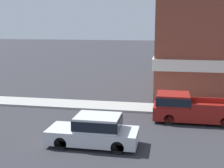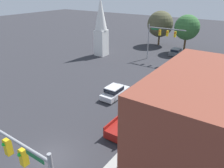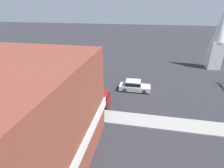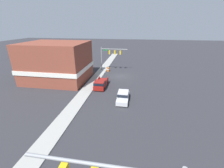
% 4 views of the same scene
% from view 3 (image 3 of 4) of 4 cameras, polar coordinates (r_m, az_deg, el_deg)
% --- Properties ---
extents(ground_plane, '(200.00, 200.00, 0.00)m').
position_cam_3_polar(ground_plane, '(28.92, -19.00, -1.44)').
color(ground_plane, '#2D2D33').
extents(sidewalk_curb, '(2.40, 60.00, 0.14)m').
position_cam_3_polar(sidewalk_curb, '(24.76, -25.32, -6.92)').
color(sidewalk_curb, '#9E9E99').
rests_on(sidewalk_curb, ground).
extents(near_signal_assembly, '(7.18, 0.49, 6.60)m').
position_cam_3_polar(near_signal_assembly, '(27.33, -31.92, 5.57)').
color(near_signal_assembly, gray).
rests_on(near_signal_assembly, ground).
extents(car_lead, '(1.89, 4.63, 1.61)m').
position_cam_3_polar(car_lead, '(26.61, 7.24, -0.52)').
color(car_lead, black).
rests_on(car_lead, ground).
extents(pickup_truck_parked, '(2.08, 5.38, 1.78)m').
position_cam_3_polar(pickup_truck_parked, '(22.90, -6.14, -4.68)').
color(pickup_truck_parked, black).
rests_on(pickup_truck_parked, ground).
extents(construction_barrel, '(0.61, 0.61, 1.13)m').
position_cam_3_polar(construction_barrel, '(28.02, -29.78, -3.04)').
color(construction_barrel, orange).
rests_on(construction_barrel, ground).
extents(corner_brick_building, '(13.81, 11.47, 8.64)m').
position_cam_3_polar(corner_brick_building, '(14.64, -32.03, -12.00)').
color(corner_brick_building, brown).
rests_on(corner_brick_building, ground).
extents(church_steeple, '(2.57, 2.57, 12.04)m').
position_cam_3_polar(church_steeple, '(40.36, 31.66, 12.89)').
color(church_steeple, white).
rests_on(church_steeple, ground).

